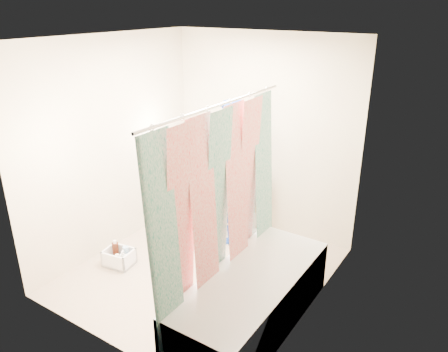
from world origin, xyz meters
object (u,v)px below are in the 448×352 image
Objects in this scene: bathtub at (252,299)px; toilet at (238,210)px; plumber at (228,173)px; cleaning_caddy at (120,258)px.

toilet is at bearing 125.61° from bathtub.
plumber is at bearing -107.61° from toilet.
cleaning_caddy is (-1.67, 0.03, -0.18)m from bathtub.
toilet reaches higher than cleaning_caddy.
bathtub is 1.66m from plumber.
toilet is 2.07× the size of cleaning_caddy.
plumber is (-0.07, -0.11, 0.51)m from toilet.
plumber reaches higher than toilet.
bathtub is at bearing 15.69° from plumber.
toilet reaches higher than bathtub.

